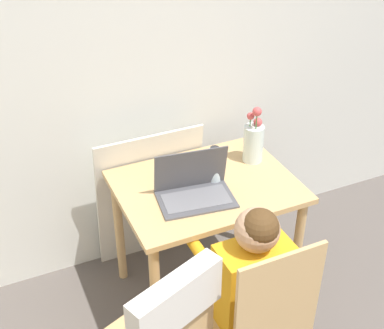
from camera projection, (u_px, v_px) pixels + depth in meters
wall_back at (151, 56)px, 2.81m from camera, size 6.40×0.05×2.50m
dining_table at (206, 203)px, 2.78m from camera, size 0.90×0.68×0.74m
chair_occupied at (259, 321)px, 2.28m from camera, size 0.40×0.40×0.97m
person_seated at (247, 274)px, 2.29m from camera, size 0.32×0.42×1.04m
laptop at (194, 187)px, 2.60m from camera, size 0.39×0.28×0.24m
flower_vase at (254, 141)px, 2.84m from camera, size 0.11×0.11×0.33m
water_bottle at (214, 165)px, 2.69m from camera, size 0.08×0.08×0.20m
cardboard_panel at (149, 197)px, 3.12m from camera, size 0.63×0.14×0.89m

